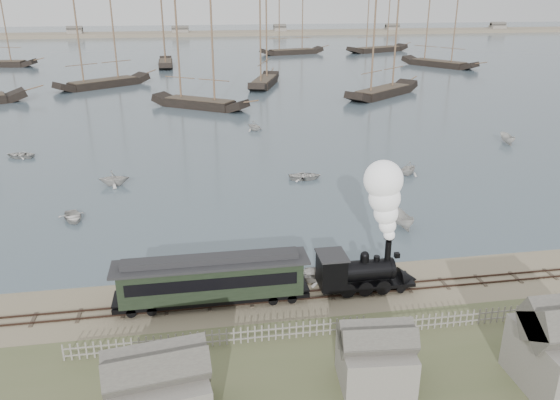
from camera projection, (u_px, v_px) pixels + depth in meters
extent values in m
plane|color=tan|center=(299.00, 283.00, 42.13)|extent=(600.00, 600.00, 0.00)
cube|color=#42515E|center=(208.00, 52.00, 198.59)|extent=(600.00, 336.00, 0.06)
cube|color=#39271F|center=(306.00, 298.00, 39.79)|extent=(120.00, 0.08, 0.12)
cube|color=#39271F|center=(303.00, 292.00, 40.71)|extent=(120.00, 0.08, 0.12)
cube|color=#42362A|center=(304.00, 296.00, 40.28)|extent=(120.00, 1.80, 0.06)
cube|color=gray|center=(201.00, 35.00, 272.24)|extent=(500.00, 20.00, 1.80)
cube|color=black|center=(366.00, 282.00, 40.74)|extent=(7.04, 2.07, 0.26)
cylinder|color=black|center=(361.00, 270.00, 40.30)|extent=(4.35, 1.55, 1.55)
cube|color=black|center=(331.00, 270.00, 39.88)|extent=(1.86, 2.28, 2.38)
cube|color=#29292B|center=(332.00, 255.00, 39.43)|extent=(2.07, 2.49, 0.12)
cylinder|color=black|center=(388.00, 252.00, 40.10)|extent=(0.46, 0.46, 1.66)
sphere|color=black|center=(365.00, 256.00, 39.90)|extent=(0.66, 0.66, 0.66)
cone|color=black|center=(408.00, 280.00, 41.28)|extent=(1.45, 2.07, 2.07)
cube|color=black|center=(397.00, 255.00, 40.34)|extent=(0.36, 0.36, 0.36)
cube|color=black|center=(213.00, 296.00, 39.00)|extent=(13.74, 2.26, 0.34)
cube|color=black|center=(212.00, 279.00, 38.51)|extent=(12.76, 2.45, 2.45)
cube|color=black|center=(212.00, 285.00, 37.27)|extent=(11.78, 0.06, 0.88)
cube|color=black|center=(211.00, 267.00, 39.57)|extent=(11.78, 0.06, 0.88)
cube|color=#29292B|center=(211.00, 263.00, 38.05)|extent=(13.74, 2.65, 0.18)
cube|color=#29292B|center=(211.00, 259.00, 37.94)|extent=(12.27, 1.18, 0.44)
imported|color=beige|center=(327.00, 274.00, 42.56)|extent=(3.37, 4.54, 0.90)
imported|color=beige|center=(73.00, 217.00, 53.28)|extent=(4.07, 3.44, 0.72)
imported|color=beige|center=(114.00, 178.00, 62.64)|extent=(2.98, 3.44, 1.80)
imported|color=beige|center=(400.00, 219.00, 51.87)|extent=(3.96, 2.02, 1.46)
imported|color=beige|center=(305.00, 176.00, 64.90)|extent=(2.98, 4.02, 0.80)
imported|color=beige|center=(408.00, 168.00, 66.32)|extent=(4.07, 4.13, 1.65)
imported|color=beige|center=(507.00, 139.00, 79.95)|extent=(3.75, 1.75, 1.40)
imported|color=beige|center=(20.00, 155.00, 73.29)|extent=(3.64, 4.39, 0.78)
imported|color=beige|center=(254.00, 126.00, 87.27)|extent=(3.94, 3.83, 1.58)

